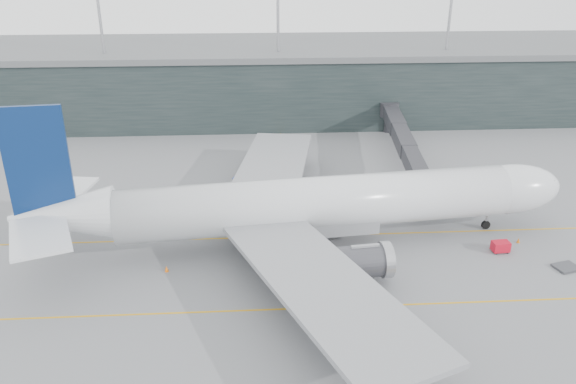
{
  "coord_description": "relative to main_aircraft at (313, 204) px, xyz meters",
  "views": [
    {
      "loc": [
        -0.22,
        -68.54,
        34.31
      ],
      "look_at": [
        3.79,
        -4.0,
        6.32
      ],
      "focal_mm": 35.0,
      "sensor_mm": 36.0,
      "label": 1
    }
  ],
  "objects": [
    {
      "name": "ground",
      "position": [
        -6.79,
        5.96,
        -5.4
      ],
      "size": [
        320.0,
        320.0,
        0.0
      ],
      "primitive_type": "plane",
      "color": "slate",
      "rests_on": "ground"
    },
    {
      "name": "taxiline_a",
      "position": [
        -6.79,
        1.96,
        -5.39
      ],
      "size": [
        160.0,
        0.25,
        0.02
      ],
      "primitive_type": "cube",
      "color": "#C88E12",
      "rests_on": "ground"
    },
    {
      "name": "taxiline_b",
      "position": [
        -6.79,
        -14.04,
        -5.39
      ],
      "size": [
        160.0,
        0.25,
        0.02
      ],
      "primitive_type": "cube",
      "color": "#C88E12",
      "rests_on": "ground"
    },
    {
      "name": "taxiline_lead_main",
      "position": [
        -1.79,
        25.96,
        -5.39
      ],
      "size": [
        0.25,
        60.0,
        0.02
      ],
      "primitive_type": "cube",
      "color": "#C88E12",
      "rests_on": "ground"
    },
    {
      "name": "terminal",
      "position": [
        -6.8,
        63.96,
        2.22
      ],
      "size": [
        240.0,
        36.0,
        29.0
      ],
      "color": "black",
      "rests_on": "ground"
    },
    {
      "name": "main_aircraft",
      "position": [
        0.0,
        0.0,
        0.0
      ],
      "size": [
        68.68,
        64.17,
        19.25
      ],
      "rotation": [
        0.0,
        0.0,
        0.11
      ],
      "color": "silver",
      "rests_on": "ground"
    },
    {
      "name": "jet_bridge",
      "position": [
        17.61,
        28.6,
        -0.83
      ],
      "size": [
        7.4,
        43.64,
        6.11
      ],
      "rotation": [
        0.0,
        0.0,
        -0.11
      ],
      "color": "#28282D",
      "rests_on": "ground"
    },
    {
      "name": "gse_cart",
      "position": [
        22.86,
        -3.71,
        -4.62
      ],
      "size": [
        2.16,
        1.46,
        1.41
      ],
      "rotation": [
        0.0,
        0.0,
        0.07
      ],
      "color": "red",
      "rests_on": "ground"
    },
    {
      "name": "baggage_dolly",
      "position": [
        29.04,
        -8.0,
        -5.24
      ],
      "size": [
        3.18,
        2.79,
        0.27
      ],
      "primitive_type": "cube",
      "rotation": [
        0.0,
        0.0,
        0.26
      ],
      "color": "#343539",
      "rests_on": "ground"
    },
    {
      "name": "uld_a",
      "position": [
        -10.85,
        14.92,
        -4.46
      ],
      "size": [
        2.26,
        1.95,
        1.8
      ],
      "rotation": [
        0.0,
        0.0,
        -0.2
      ],
      "color": "#3C3C42",
      "rests_on": "ground"
    },
    {
      "name": "uld_b",
      "position": [
        -9.57,
        18.11,
        -4.38
      ],
      "size": [
        2.58,
        2.33,
        1.94
      ],
      "rotation": [
        0.0,
        0.0,
        -0.35
      ],
      "color": "#3C3C42",
      "rests_on": "ground"
    },
    {
      "name": "uld_c",
      "position": [
        -5.55,
        17.56,
        -4.43
      ],
      "size": [
        2.13,
        1.75,
        1.84
      ],
      "rotation": [
        0.0,
        0.0,
        0.07
      ],
      "color": "#3C3C42",
      "rests_on": "ground"
    },
    {
      "name": "cone_nose",
      "position": [
        26.18,
        -1.51,
        -5.07
      ],
      "size": [
        0.42,
        0.42,
        0.67
      ],
      "primitive_type": "cone",
      "color": "#D6650B",
      "rests_on": "ground"
    },
    {
      "name": "cone_wing_stbd",
      "position": [
        -0.01,
        -12.83,
        -5.09
      ],
      "size": [
        0.39,
        0.39,
        0.62
      ],
      "primitive_type": "cone",
      "color": "#D9510C",
      "rests_on": "ground"
    },
    {
      "name": "cone_wing_port",
      "position": [
        4.06,
        18.62,
        -5.09
      ],
      "size": [
        0.39,
        0.39,
        0.63
      ],
      "primitive_type": "cone",
      "color": "red",
      "rests_on": "ground"
    },
    {
      "name": "cone_tail",
      "position": [
        -17.6,
        -5.79,
        -5.03
      ],
      "size": [
        0.47,
        0.47,
        0.74
      ],
      "primitive_type": "cone",
      "color": "orange",
      "rests_on": "ground"
    }
  ]
}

